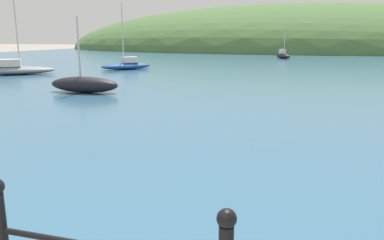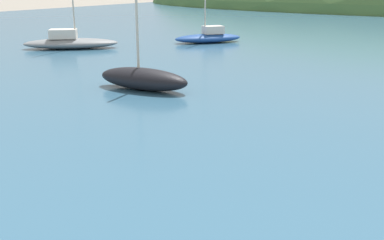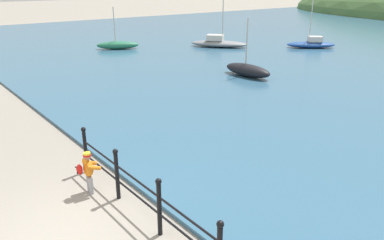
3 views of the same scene
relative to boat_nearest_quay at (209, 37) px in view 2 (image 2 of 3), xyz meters
name	(u,v)px [view 2 (image 2 of 3)]	position (x,y,z in m)	size (l,w,h in m)	color
boat_nearest_quay	(209,37)	(0.00, 0.00, 0.00)	(3.19, 3.40, 4.20)	#1E4793
boat_far_right	(143,79)	(3.15, -10.04, 0.03)	(2.80, 0.98, 2.83)	black
boat_white_sailboat	(70,42)	(-4.47, -4.95, 0.02)	(4.20, 3.65, 5.05)	gray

